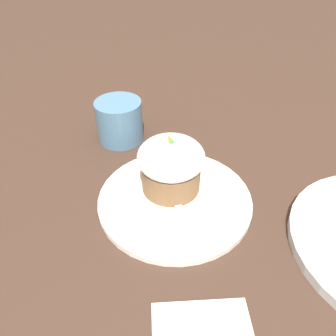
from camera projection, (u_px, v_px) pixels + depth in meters
name	position (u px, v px, depth m)	size (l,w,h in m)	color
ground_plane	(175.00, 202.00, 0.52)	(4.00, 4.00, 0.00)	#3D281E
dessert_plate	(175.00, 200.00, 0.51)	(0.24, 0.24, 0.01)	white
carrot_cake	(168.00, 165.00, 0.50)	(0.10, 0.10, 0.09)	brown
spoon	(178.00, 202.00, 0.50)	(0.13, 0.06, 0.01)	silver
coffee_cup	(119.00, 120.00, 0.63)	(0.12, 0.09, 0.08)	teal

